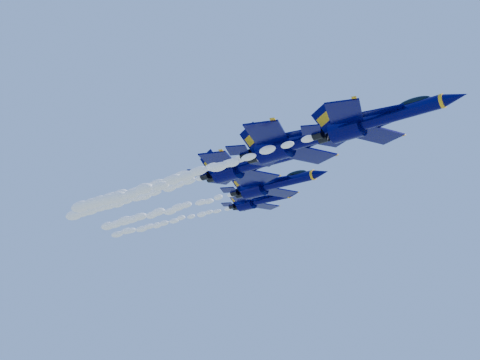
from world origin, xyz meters
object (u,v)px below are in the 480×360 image
Objects in this scene: jet_lead at (375,120)px; jet_second at (302,140)px; jet_third at (248,165)px; jet_fourth at (272,184)px; jet_fifth at (260,200)px.

jet_lead is 0.80× the size of jet_second.
jet_second reaches higher than jet_lead.
jet_third is 1.06× the size of jet_fourth.
jet_fourth is 1.18× the size of jet_fifth.
jet_third is at bearing -74.07° from jet_fourth.
jet_fourth reaches higher than jet_lead.
jet_fourth is at bearing 141.33° from jet_lead.
jet_fourth is (-17.47, 18.66, 3.02)m from jet_second.
jet_second is (-10.62, 3.82, 1.91)m from jet_lead.
jet_lead is 11.45m from jet_second.
jet_fourth is at bearing 133.11° from jet_second.
jet_lead is at bearing -40.16° from jet_fifth.
jet_fifth is (-37.53, 31.67, 6.01)m from jet_lead.
jet_lead is at bearing -38.67° from jet_fourth.
jet_second is 1.22× the size of jet_fifth.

